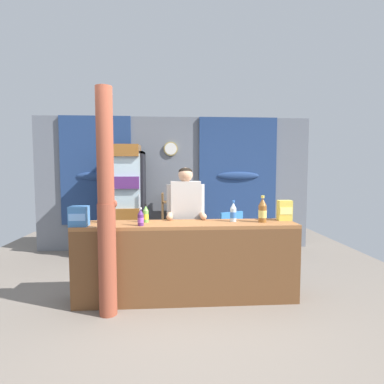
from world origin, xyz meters
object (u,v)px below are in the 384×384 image
object	(u,v)px
timber_post	(106,208)
drink_fridge	(126,197)
snack_box_biscuit	(79,216)
soda_bottle_water	(233,213)
plastic_lawn_chair	(227,233)
soda_bottle_grape_soda	(141,218)
shopkeeper	(186,212)
bottle_shelf_rack	(175,222)
snack_box_instant_noodle	(285,210)
soda_bottle_iced_tea	(262,211)
stall_counter	(187,256)
soda_bottle_lime_soda	(146,214)
soda_bottle_orange_soda	(103,214)

from	to	relation	value
timber_post	drink_fridge	bearing A→B (deg)	93.11
timber_post	drink_fridge	world-z (taller)	timber_post
snack_box_biscuit	soda_bottle_water	bearing A→B (deg)	5.60
plastic_lawn_chair	drink_fridge	bearing A→B (deg)	164.85
soda_bottle_water	timber_post	bearing A→B (deg)	-164.53
drink_fridge	soda_bottle_water	bearing A→B (deg)	-48.85
soda_bottle_grape_soda	soda_bottle_water	bearing A→B (deg)	10.29
shopkeeper	soda_bottle_water	world-z (taller)	shopkeeper
bottle_shelf_rack	snack_box_instant_noodle	xyz separation A→B (m)	(1.33, -1.94, 0.46)
plastic_lawn_chair	snack_box_biscuit	bearing A→B (deg)	-142.72
soda_bottle_iced_tea	snack_box_biscuit	bearing A→B (deg)	-177.16
soda_bottle_iced_tea	soda_bottle_grape_soda	size ratio (longest dim) A/B	1.56
shopkeeper	soda_bottle_grape_soda	distance (m)	0.80
snack_box_instant_noodle	bottle_shelf_rack	bearing A→B (deg)	124.42
timber_post	snack_box_instant_noodle	bearing A→B (deg)	11.89
stall_counter	soda_bottle_water	bearing A→B (deg)	15.16
plastic_lawn_chair	snack_box_biscuit	world-z (taller)	snack_box_biscuit
snack_box_instant_noodle	drink_fridge	bearing A→B (deg)	141.85
stall_counter	soda_bottle_lime_soda	distance (m)	0.69
soda_bottle_orange_soda	snack_box_instant_noodle	world-z (taller)	soda_bottle_orange_soda
soda_bottle_lime_soda	snack_box_instant_noodle	world-z (taller)	snack_box_instant_noodle
soda_bottle_iced_tea	soda_bottle_water	bearing A→B (deg)	168.46
drink_fridge	soda_bottle_iced_tea	xyz separation A→B (m)	(1.87, -1.82, -0.01)
stall_counter	snack_box_instant_noodle	bearing A→B (deg)	9.15
shopkeeper	soda_bottle_orange_soda	xyz separation A→B (m)	(-0.99, -0.37, 0.04)
drink_fridge	shopkeeper	size ratio (longest dim) A/B	1.25
drink_fridge	snack_box_instant_noodle	size ratio (longest dim) A/B	7.93
drink_fridge	soda_bottle_iced_tea	world-z (taller)	drink_fridge
bottle_shelf_rack	shopkeeper	world-z (taller)	shopkeeper
soda_bottle_water	snack_box_biscuit	xyz separation A→B (m)	(-1.76, -0.17, 0.00)
bottle_shelf_rack	snack_box_instant_noodle	size ratio (longest dim) A/B	4.49
timber_post	soda_bottle_grape_soda	bearing A→B (deg)	30.39
soda_bottle_lime_soda	snack_box_biscuit	distance (m)	0.74
soda_bottle_iced_tea	soda_bottle_grape_soda	world-z (taller)	soda_bottle_iced_tea
timber_post	drink_fridge	size ratio (longest dim) A/B	1.22
stall_counter	soda_bottle_water	size ratio (longest dim) A/B	10.05
soda_bottle_lime_soda	snack_box_instant_noodle	size ratio (longest dim) A/B	0.89
soda_bottle_lime_soda	snack_box_biscuit	bearing A→B (deg)	-164.85
plastic_lawn_chair	soda_bottle_water	size ratio (longest dim) A/B	3.37
shopkeeper	snack_box_instant_noodle	world-z (taller)	shopkeeper
soda_bottle_grape_soda	timber_post	bearing A→B (deg)	-149.61
soda_bottle_iced_tea	snack_box_instant_noodle	size ratio (longest dim) A/B	1.29
shopkeeper	soda_bottle_grape_soda	size ratio (longest dim) A/B	7.66
drink_fridge	soda_bottle_orange_soda	bearing A→B (deg)	-90.24
soda_bottle_grape_soda	snack_box_instant_noodle	xyz separation A→B (m)	(1.73, 0.24, 0.04)
drink_fridge	soda_bottle_orange_soda	world-z (taller)	drink_fridge
timber_post	snack_box_instant_noodle	xyz separation A→B (m)	(2.06, 0.43, -0.10)
stall_counter	plastic_lawn_chair	bearing A→B (deg)	63.32
plastic_lawn_chair	shopkeeper	distance (m)	1.25
snack_box_instant_noodle	shopkeeper	bearing A→B (deg)	163.32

